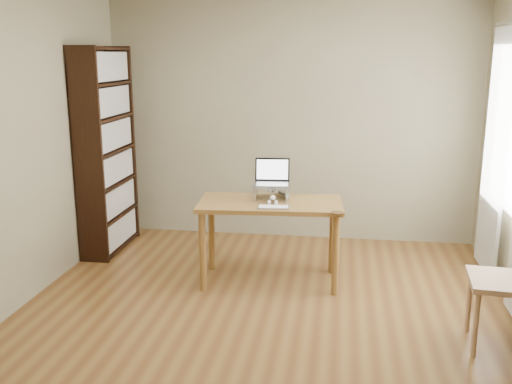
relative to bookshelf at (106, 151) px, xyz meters
name	(u,v)px	position (x,y,z in m)	size (l,w,h in m)	color
room	(266,158)	(1.86, -1.54, 0.25)	(4.04, 4.54, 2.64)	#593617
bookshelf	(106,151)	(0.00, 0.00, 0.00)	(0.30, 0.90, 2.10)	black
desk	(270,214)	(1.79, -0.66, -0.41)	(1.30, 0.72, 0.75)	brown
laptop_stand	(272,190)	(1.79, -0.58, -0.22)	(0.32, 0.25, 0.13)	silver
laptop	(272,178)	(1.79, -0.52, -0.11)	(0.33, 0.28, 0.22)	silver
keyboard	(273,207)	(1.84, -0.88, -0.29)	(0.28, 0.14, 0.02)	silver
coaster	(337,212)	(2.38, -0.94, -0.30)	(0.10, 0.10, 0.01)	#50371B
cat	(273,192)	(1.80, -0.55, -0.24)	(0.24, 0.48, 0.14)	#4B433B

